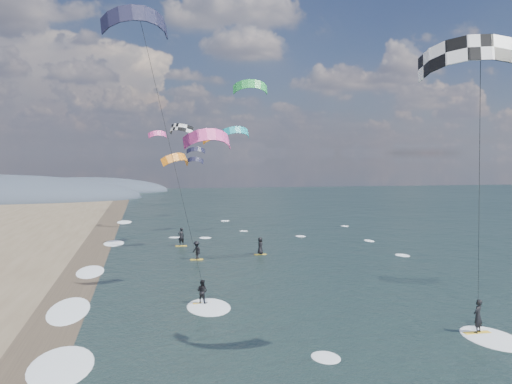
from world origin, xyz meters
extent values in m
cube|color=#382D23|center=(-12.00, 10.00, 0.00)|extent=(3.00, 240.00, 0.00)
ellipsoid|color=#3D4756|center=(-22.00, 120.00, 0.00)|extent=(40.00, 18.00, 7.00)
cube|color=gold|center=(9.46, 6.67, 0.03)|extent=(1.39, 0.42, 0.06)
imported|color=black|center=(9.46, 6.67, 0.92)|extent=(0.75, 0.70, 1.71)
ellipsoid|color=white|center=(9.76, 5.87, 0.00)|extent=(2.60, 4.20, 0.12)
cylinder|color=black|center=(7.46, 3.67, 7.23)|extent=(0.02, 0.02, 13.87)
cube|color=gold|center=(-3.76, 15.03, 0.03)|extent=(1.13, 0.35, 0.05)
imported|color=black|center=(-3.76, 15.03, 0.77)|extent=(0.88, 0.85, 1.43)
ellipsoid|color=white|center=(-3.46, 14.23, 0.00)|extent=(2.60, 4.20, 0.12)
cylinder|color=black|center=(-5.51, 12.03, 8.56)|extent=(0.02, 0.02, 16.10)
cube|color=gold|center=(-2.86, 29.48, 0.03)|extent=(1.10, 0.35, 0.05)
imported|color=black|center=(-2.86, 29.48, 0.84)|extent=(1.01, 1.17, 1.57)
cube|color=gold|center=(3.01, 30.93, 0.03)|extent=(1.10, 0.35, 0.05)
imported|color=black|center=(3.01, 30.93, 0.81)|extent=(0.55, 0.79, 1.53)
cube|color=gold|center=(-3.74, 37.04, 0.03)|extent=(1.10, 0.35, 0.05)
imported|color=black|center=(-3.74, 37.04, 0.94)|extent=(0.76, 0.64, 1.78)
ellipsoid|color=white|center=(-10.80, 6.00, 0.00)|extent=(2.40, 5.40, 0.11)
ellipsoid|color=white|center=(-10.80, 15.00, 0.00)|extent=(2.40, 5.40, 0.11)
ellipsoid|color=white|center=(-10.80, 26.00, 0.00)|extent=(2.40, 5.40, 0.11)
ellipsoid|color=white|center=(-10.80, 40.00, 0.00)|extent=(2.40, 5.40, 0.11)
ellipsoid|color=white|center=(-10.80, 58.00, 0.00)|extent=(2.40, 5.40, 0.11)
camera|label=1|loc=(-6.94, -19.12, 9.17)|focal=40.00mm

